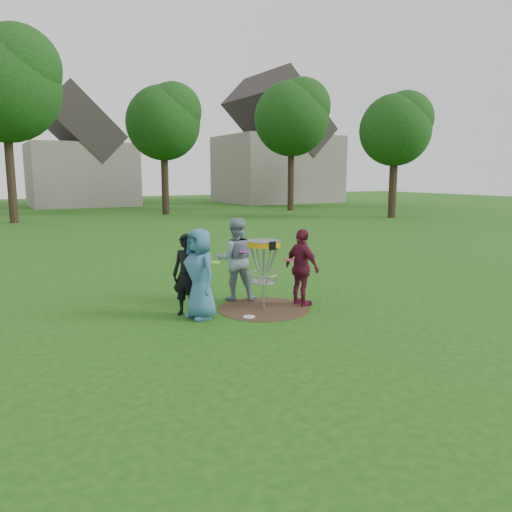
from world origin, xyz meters
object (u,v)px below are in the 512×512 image
player_maroon (302,268)px  disc_golf_basket (264,257)px  player_grey (236,259)px  player_black (187,275)px  player_blue (200,274)px

player_maroon → disc_golf_basket: 0.85m
player_grey → player_black: bearing=48.4°
player_blue → player_grey: 1.48m
player_blue → player_maroon: bearing=74.7°
player_maroon → player_black: bearing=70.6°
player_black → player_grey: bearing=70.9°
player_blue → player_maroon: (2.11, -0.16, -0.05)m
player_blue → player_grey: (1.18, 0.90, 0.03)m
player_grey → player_maroon: 1.41m
player_blue → player_grey: player_grey is taller
player_grey → player_maroon: size_ratio=1.11×
disc_golf_basket → player_blue: bearing=178.8°
player_blue → player_grey: size_ratio=0.96×
player_black → player_grey: player_grey is taller
player_black → disc_golf_basket: 1.50m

